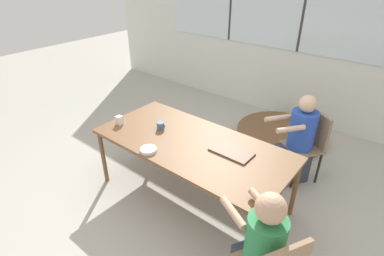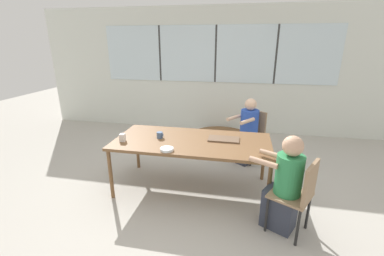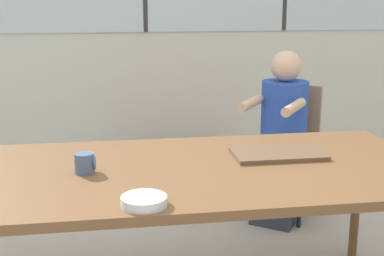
# 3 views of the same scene
# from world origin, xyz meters

# --- Properties ---
(ground_plane) EXTENTS (16.00, 16.00, 0.00)m
(ground_plane) POSITION_xyz_m (0.00, 0.00, 0.00)
(ground_plane) COLOR #B2ADA3
(wall_back_with_windows) EXTENTS (8.40, 0.08, 2.80)m
(wall_back_with_windows) POSITION_xyz_m (0.00, 2.73, 1.43)
(wall_back_with_windows) COLOR silver
(wall_back_with_windows) RESTS_ON ground_plane
(dining_table) EXTENTS (2.15, 1.01, 0.75)m
(dining_table) POSITION_xyz_m (0.00, 0.00, 0.70)
(dining_table) COLOR brown
(dining_table) RESTS_ON ground_plane
(chair_for_man_blue_shirt) EXTENTS (0.56, 0.56, 0.89)m
(chair_for_man_blue_shirt) POSITION_xyz_m (0.87, 1.20, 0.54)
(chair_for_man_blue_shirt) COLOR #937556
(chair_for_man_blue_shirt) RESTS_ON ground_plane
(person_woman_green_shirt) EXTENTS (0.60, 0.50, 1.14)m
(person_woman_green_shirt) POSITION_xyz_m (1.16, -0.63, 0.52)
(person_woman_green_shirt) COLOR #333847
(person_woman_green_shirt) RESTS_ON ground_plane
(person_man_blue_shirt) EXTENTS (0.57, 0.63, 1.14)m
(person_man_blue_shirt) POSITION_xyz_m (0.77, 1.07, 0.52)
(person_man_blue_shirt) COLOR #333847
(person_man_blue_shirt) RESTS_ON ground_plane
(food_tray_dark) EXTENTS (0.43, 0.24, 0.02)m
(food_tray_dark) POSITION_xyz_m (0.43, 0.11, 0.76)
(food_tray_dark) COLOR brown
(food_tray_dark) RESTS_ON dining_table
(coffee_mug) EXTENTS (0.09, 0.08, 0.09)m
(coffee_mug) POSITION_xyz_m (-0.46, -0.00, 0.79)
(coffee_mug) COLOR slate
(coffee_mug) RESTS_ON dining_table
(milk_carton_small) EXTENTS (0.07, 0.07, 0.11)m
(milk_carton_small) POSITION_xyz_m (-0.92, -0.22, 0.80)
(milk_carton_small) COLOR silver
(milk_carton_small) RESTS_ON dining_table
(bowl_white_shallow) EXTENTS (0.17, 0.17, 0.04)m
(bowl_white_shallow) POSITION_xyz_m (-0.24, -0.41, 0.77)
(bowl_white_shallow) COLOR silver
(bowl_white_shallow) RESTS_ON dining_table
(folded_table_stack) EXTENTS (1.35, 1.35, 0.12)m
(folded_table_stack) POSITION_xyz_m (0.23, 1.93, 0.06)
(folded_table_stack) COLOR brown
(folded_table_stack) RESTS_ON ground_plane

